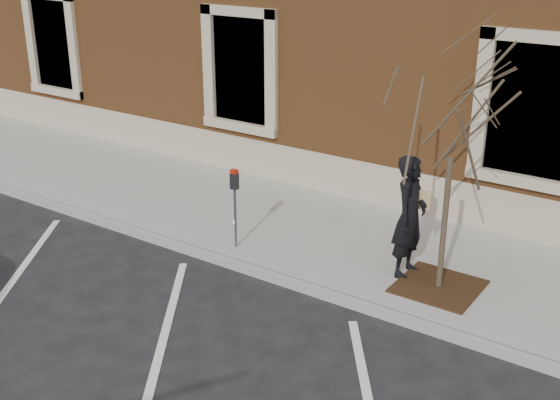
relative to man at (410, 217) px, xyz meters
The scene contains 8 objects.
ground 2.58m from the man, 151.02° to the right, with size 120.00×120.00×0.00m, color #28282B.
sidewalk_near 2.37m from the man, 162.98° to the left, with size 40.00×3.50×0.15m, color #AFABA4.
curb_near 2.57m from the man, 149.95° to the right, with size 40.00×0.12×0.15m, color #9E9E99.
parking_stripes 4.05m from the man, 121.45° to the right, with size 28.00×4.40×0.01m, color silver, non-canonical shape.
man is the anchor object (origin of this frame).
parking_meter 2.89m from the man, 165.10° to the right, with size 0.13×0.10×1.38m.
tree_grate 1.13m from the man, 12.88° to the right, with size 1.19×1.19×0.03m, color #3C2213.
sapling 1.76m from the man, 12.88° to the right, with size 2.24×2.24×3.73m.
Camera 1 is at (5.97, -8.07, 5.27)m, focal length 45.00 mm.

